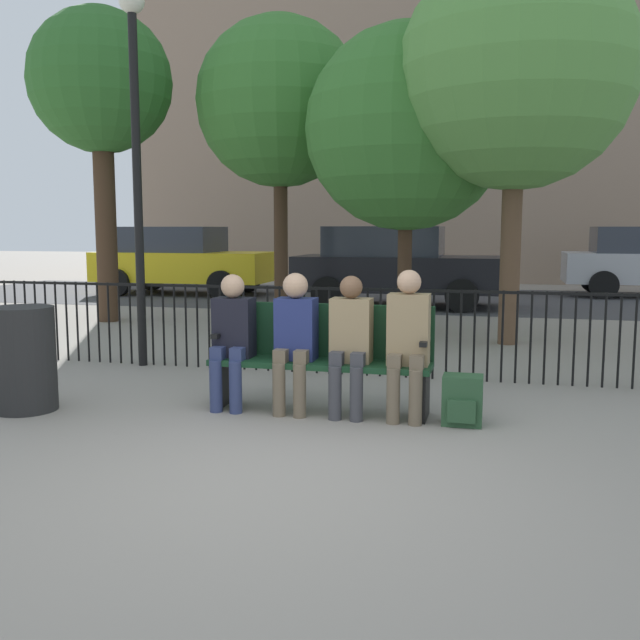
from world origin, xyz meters
name	(u,v)px	position (x,y,z in m)	size (l,w,h in m)	color
ground_plane	(253,480)	(0.00, 0.00, 0.00)	(80.00, 80.00, 0.00)	gray
park_bench	(322,353)	(0.00, 1.82, 0.50)	(1.91, 0.45, 0.92)	#14381E
seated_person_0	(232,334)	(-0.78, 1.69, 0.66)	(0.34, 0.39, 1.18)	navy
seated_person_1	(295,334)	(-0.21, 1.69, 0.68)	(0.34, 0.39, 1.20)	brown
seated_person_2	(350,339)	(0.27, 1.69, 0.66)	(0.34, 0.39, 1.18)	#3D3D42
seated_person_3	(408,337)	(0.76, 1.69, 0.69)	(0.34, 0.39, 1.24)	brown
backpack	(462,401)	(1.21, 1.62, 0.20)	(0.32, 0.28, 0.40)	#284C2D
fence_railing	(355,324)	(-0.02, 3.35, 0.56)	(9.01, 0.03, 0.95)	black
tree_0	(280,103)	(-2.22, 7.80, 3.68)	(2.85, 2.85, 5.12)	#422D1E
tree_1	(517,72)	(1.61, 5.92, 3.62)	(3.12, 3.12, 5.19)	brown
tree_2	(407,129)	(0.08, 6.67, 3.04)	(3.01, 3.01, 4.55)	#422D1E
tree_3	(101,85)	(-4.99, 6.78, 3.92)	(2.35, 2.35, 5.16)	#422D1E
lamp_post	(136,125)	(-2.51, 3.30, 2.71)	(0.28, 0.28, 4.18)	black
street_surface	(431,299)	(0.00, 12.00, 0.00)	(24.00, 6.00, 0.01)	#3D3D3F
parked_car_0	(180,259)	(-5.99, 11.76, 0.84)	(4.20, 1.94, 1.62)	yellow
parked_car_1	(395,265)	(-0.58, 10.37, 0.84)	(4.20, 1.94, 1.62)	black
trash_bin	(24,359)	(-2.50, 1.17, 0.45)	(0.54, 0.54, 0.91)	black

